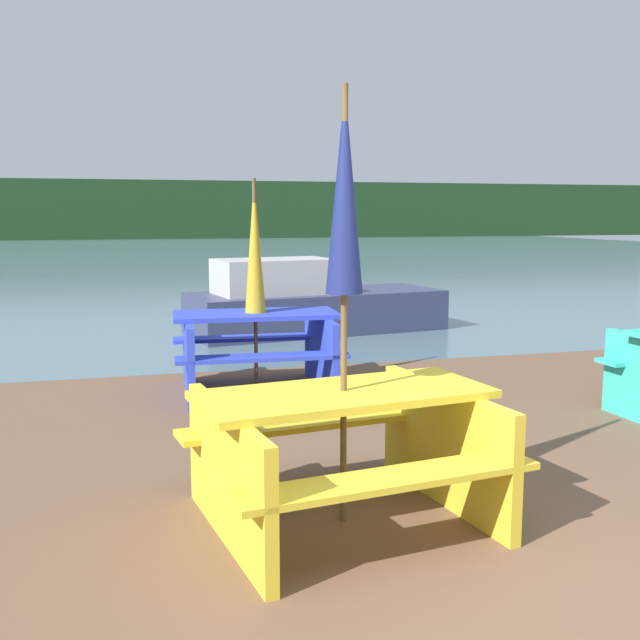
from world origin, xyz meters
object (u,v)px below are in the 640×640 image
picnic_table_yellow (343,443)px  umbrella_gold (255,248)px  picnic_table_blue (256,345)px  boat (308,304)px  umbrella_navy (345,198)px

picnic_table_yellow → umbrella_gold: 3.37m
picnic_table_blue → boat: (1.44, 3.52, -0.06)m
picnic_table_yellow → umbrella_navy: bearing=180.0°
picnic_table_blue → umbrella_navy: umbrella_navy is taller
picnic_table_blue → umbrella_gold: size_ratio=0.80×
umbrella_navy → boat: size_ratio=0.62×
picnic_table_yellow → umbrella_gold: (0.10, 3.23, 0.96)m
umbrella_gold → boat: size_ratio=0.53×
picnic_table_yellow → picnic_table_blue: 3.23m
picnic_table_yellow → umbrella_gold: size_ratio=0.87×
boat → picnic_table_blue: bearing=-121.4°
picnic_table_yellow → picnic_table_blue: (0.10, 3.23, 0.01)m
picnic_table_yellow → picnic_table_blue: size_ratio=1.09×
umbrella_navy → boat: 7.07m
picnic_table_blue → umbrella_gold: umbrella_gold is taller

